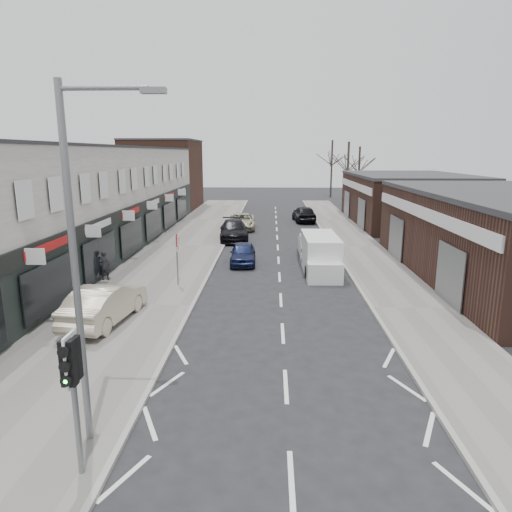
# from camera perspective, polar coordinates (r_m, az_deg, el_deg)

# --- Properties ---
(ground) EXTENTS (160.00, 160.00, 0.00)m
(ground) POSITION_cam_1_polar(r_m,az_deg,el_deg) (12.20, 4.04, -20.42)
(ground) COLOR black
(ground) RESTS_ON ground
(pavement_left) EXTENTS (5.50, 64.00, 0.12)m
(pavement_left) POSITION_cam_1_polar(r_m,az_deg,el_deg) (33.47, -8.90, 1.25)
(pavement_left) COLOR slate
(pavement_left) RESTS_ON ground
(pavement_right) EXTENTS (3.50, 64.00, 0.12)m
(pavement_right) POSITION_cam_1_polar(r_m,az_deg,el_deg) (33.45, 12.64, 1.08)
(pavement_right) COLOR slate
(pavement_right) RESTS_ON ground
(shop_terrace_left) EXTENTS (8.00, 41.00, 7.10)m
(shop_terrace_left) POSITION_cam_1_polar(r_m,az_deg,el_deg) (32.59, -21.76, 6.40)
(shop_terrace_left) COLOR silver
(shop_terrace_left) RESTS_ON ground
(brick_block_far) EXTENTS (8.00, 10.00, 8.00)m
(brick_block_far) POSITION_cam_1_polar(r_m,az_deg,el_deg) (56.78, -11.47, 9.85)
(brick_block_far) COLOR #47281E
(brick_block_far) RESTS_ON ground
(right_unit_far) EXTENTS (10.00, 16.00, 4.50)m
(right_unit_far) POSITION_cam_1_polar(r_m,az_deg,el_deg) (46.27, 18.37, 6.67)
(right_unit_far) COLOR #3C241B
(right_unit_far) RESTS_ON ground
(tree_far_a) EXTENTS (3.60, 3.60, 8.00)m
(tree_far_a) POSITION_cam_1_polar(r_m,az_deg,el_deg) (59.34, 11.21, 6.10)
(tree_far_a) COLOR #382D26
(tree_far_a) RESTS_ON ground
(tree_far_b) EXTENTS (3.60, 3.60, 7.50)m
(tree_far_b) POSITION_cam_1_polar(r_m,az_deg,el_deg) (65.64, 12.56, 6.66)
(tree_far_b) COLOR #382D26
(tree_far_b) RESTS_ON ground
(tree_far_c) EXTENTS (3.60, 3.60, 8.50)m
(tree_far_c) POSITION_cam_1_polar(r_m,az_deg,el_deg) (71.08, 9.29, 7.25)
(tree_far_c) COLOR #382D26
(tree_far_c) RESTS_ON ground
(traffic_light) EXTENTS (0.28, 0.60, 3.10)m
(traffic_light) POSITION_cam_1_polar(r_m,az_deg,el_deg) (10.04, -22.03, -13.32)
(traffic_light) COLOR slate
(traffic_light) RESTS_ON pavement_left
(street_lamp) EXTENTS (2.23, 0.22, 8.00)m
(street_lamp) POSITION_cam_1_polar(r_m,az_deg,el_deg) (10.45, -21.01, 0.59)
(street_lamp) COLOR slate
(street_lamp) RESTS_ON pavement_left
(warning_sign) EXTENTS (0.12, 0.80, 2.70)m
(warning_sign) POSITION_cam_1_polar(r_m,az_deg,el_deg) (23.13, -9.80, 1.46)
(warning_sign) COLOR slate
(warning_sign) RESTS_ON pavement_left
(white_van) EXTENTS (1.98, 5.38, 2.08)m
(white_van) POSITION_cam_1_polar(r_m,az_deg,el_deg) (26.25, 8.05, 0.15)
(white_van) COLOR white
(white_van) RESTS_ON ground
(sedan_on_pavement) EXTENTS (2.21, 4.78, 1.52)m
(sedan_on_pavement) POSITION_cam_1_polar(r_m,az_deg,el_deg) (19.01, -18.36, -5.63)
(sedan_on_pavement) COLOR #C2B59B
(sedan_on_pavement) RESTS_ON pavement_left
(pedestrian) EXTENTS (0.61, 0.43, 1.58)m
(pedestrian) POSITION_cam_1_polar(r_m,az_deg,el_deg) (25.16, -18.42, -1.12)
(pedestrian) COLOR black
(pedestrian) RESTS_ON pavement_left
(parked_car_left_a) EXTENTS (1.65, 3.84, 1.29)m
(parked_car_left_a) POSITION_cam_1_polar(r_m,az_deg,el_deg) (27.95, -1.64, 0.34)
(parked_car_left_a) COLOR #131A3D
(parked_car_left_a) RESTS_ON ground
(parked_car_left_b) EXTENTS (2.63, 5.44, 1.53)m
(parked_car_left_b) POSITION_cam_1_polar(r_m,az_deg,el_deg) (35.61, -2.79, 3.23)
(parked_car_left_b) COLOR black
(parked_car_left_b) RESTS_ON ground
(parked_car_left_c) EXTENTS (2.49, 5.05, 1.38)m
(parked_car_left_c) POSITION_cam_1_polar(r_m,az_deg,el_deg) (40.73, -1.77, 4.35)
(parked_car_left_c) COLOR #B8B393
(parked_car_left_c) RESTS_ON ground
(parked_car_right_a) EXTENTS (1.77, 4.87, 1.60)m
(parked_car_right_a) POSITION_cam_1_polar(r_m,az_deg,el_deg) (29.85, 7.05, 1.35)
(parked_car_right_a) COLOR silver
(parked_car_right_a) RESTS_ON ground
(parked_car_right_b) EXTENTS (2.33, 4.86, 1.60)m
(parked_car_right_b) POSITION_cam_1_polar(r_m,az_deg,el_deg) (45.32, 6.02, 5.29)
(parked_car_right_b) COLOR black
(parked_car_right_b) RESTS_ON ground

